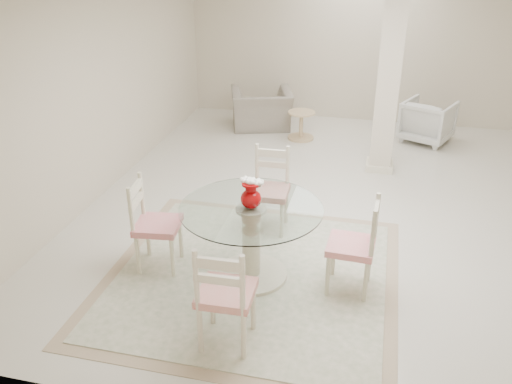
% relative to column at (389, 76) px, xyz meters
% --- Properties ---
extents(ground, '(7.00, 7.00, 0.00)m').
position_rel_column_xyz_m(ground, '(-0.50, -1.30, -1.35)').
color(ground, beige).
rests_on(ground, ground).
extents(room_shell, '(6.02, 7.02, 2.71)m').
position_rel_column_xyz_m(room_shell, '(-0.50, -1.30, 0.51)').
color(room_shell, beige).
rests_on(room_shell, ground).
extents(column, '(0.30, 0.30, 2.70)m').
position_rel_column_xyz_m(column, '(0.00, 0.00, 0.00)').
color(column, beige).
rests_on(column, ground).
extents(area_rug, '(2.86, 2.86, 0.02)m').
position_rel_column_xyz_m(area_rug, '(-1.15, -3.05, -1.34)').
color(area_rug, tan).
rests_on(area_rug, ground).
extents(dining_table, '(1.36, 1.36, 0.78)m').
position_rel_column_xyz_m(dining_table, '(-1.15, -3.05, -0.95)').
color(dining_table, beige).
rests_on(dining_table, ground).
extents(red_vase, '(0.23, 0.20, 0.30)m').
position_rel_column_xyz_m(red_vase, '(-1.15, -3.05, -0.43)').
color(red_vase, '#A20507').
rests_on(red_vase, dining_table).
extents(dining_chair_east, '(0.45, 0.45, 1.07)m').
position_rel_column_xyz_m(dining_chair_east, '(-0.13, -3.03, -0.79)').
color(dining_chair_east, beige).
rests_on(dining_chair_east, ground).
extents(dining_chair_north, '(0.44, 0.44, 1.07)m').
position_rel_column_xyz_m(dining_chair_north, '(-1.19, -2.03, -0.79)').
color(dining_chair_north, beige).
rests_on(dining_chair_north, ground).
extents(dining_chair_west, '(0.48, 0.48, 1.07)m').
position_rel_column_xyz_m(dining_chair_west, '(-2.17, -3.09, -0.79)').
color(dining_chair_west, '#F2EAC7').
rests_on(dining_chair_west, ground).
extents(dining_chair_south, '(0.45, 0.45, 1.10)m').
position_rel_column_xyz_m(dining_chair_south, '(-1.12, -4.07, -0.77)').
color(dining_chair_south, beige).
rests_on(dining_chair_south, ground).
extents(recliner_taupe, '(1.23, 1.15, 0.66)m').
position_rel_column_xyz_m(recliner_taupe, '(-2.06, 1.36, -1.02)').
color(recliner_taupe, gray).
rests_on(recliner_taupe, ground).
extents(armchair_white, '(0.96, 0.97, 0.68)m').
position_rel_column_xyz_m(armchair_white, '(0.69, 1.33, -1.01)').
color(armchair_white, silver).
rests_on(armchair_white, ground).
extents(side_table, '(0.44, 0.44, 0.46)m').
position_rel_column_xyz_m(side_table, '(-1.30, 0.96, -1.14)').
color(side_table, tan).
rests_on(side_table, ground).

